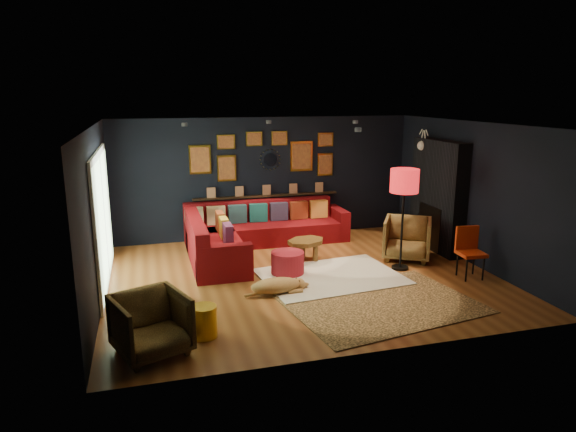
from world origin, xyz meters
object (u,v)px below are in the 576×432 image
object	(u,v)px
sectional	(247,235)
pouf	(288,262)
gold_stool	(204,321)
orange_chair	(469,248)
dog	(276,283)
armchair_left	(151,322)
armchair_right	(407,237)
floor_lamp	(404,185)
coffee_table	(306,244)

from	to	relation	value
sectional	pouf	bearing A→B (deg)	-76.10
gold_stool	sectional	bearing A→B (deg)	70.42
orange_chair	dog	distance (m)	3.41
armchair_left	orange_chair	xyz separation A→B (m)	(5.31, 1.33, 0.10)
pouf	armchair_right	size ratio (longest dim) A/B	0.66
gold_stool	floor_lamp	size ratio (longest dim) A/B	0.23
pouf	gold_stool	size ratio (longest dim) A/B	1.38
armchair_left	armchair_right	xyz separation A→B (m)	(4.76, 2.49, 0.02)
armchair_right	dog	distance (m)	3.05
pouf	armchair_left	bearing A→B (deg)	-136.05
sectional	orange_chair	size ratio (longest dim) A/B	3.89
sectional	armchair_right	world-z (taller)	armchair_right
gold_stool	dog	size ratio (longest dim) A/B	0.39
pouf	armchair_right	world-z (taller)	armchair_right
armchair_left	dog	size ratio (longest dim) A/B	0.76
pouf	gold_stool	distance (m)	2.59
coffee_table	floor_lamp	xyz separation A→B (m)	(1.51, -0.88, 1.20)
dog	coffee_table	bearing A→B (deg)	54.62
orange_chair	armchair_right	bearing A→B (deg)	119.65
sectional	dog	distance (m)	2.43
armchair_left	floor_lamp	xyz separation A→B (m)	(4.37, 2.00, 1.12)
armchair_right	floor_lamp	xyz separation A→B (m)	(-0.39, -0.49, 1.10)
pouf	gold_stool	bearing A→B (deg)	-130.27
pouf	orange_chair	world-z (taller)	orange_chair
armchair_right	orange_chair	xyz separation A→B (m)	(0.54, -1.17, 0.08)
pouf	floor_lamp	world-z (taller)	floor_lamp
armchair_right	pouf	bearing A→B (deg)	-143.24
armchair_right	orange_chair	world-z (taller)	orange_chair
armchair_right	gold_stool	xyz separation A→B (m)	(-4.10, -2.22, -0.23)
armchair_left	gold_stool	world-z (taller)	armchair_left
armchair_right	floor_lamp	size ratio (longest dim) A/B	0.48
coffee_table	armchair_left	xyz separation A→B (m)	(-2.87, -2.88, 0.08)
dog	armchair_right	bearing A→B (deg)	18.38
pouf	armchair_right	bearing A→B (deg)	5.68
armchair_left	floor_lamp	distance (m)	4.94
armchair_left	armchair_right	size ratio (longest dim) A/B	0.95
sectional	coffee_table	bearing A→B (deg)	-46.39
orange_chair	pouf	bearing A→B (deg)	167.44
sectional	pouf	size ratio (longest dim) A/B	5.90
sectional	floor_lamp	xyz separation A→B (m)	(2.44, -1.86, 1.22)
armchair_left	gold_stool	bearing A→B (deg)	1.60
pouf	floor_lamp	bearing A→B (deg)	-6.98
sectional	coffee_table	xyz separation A→B (m)	(0.93, -0.98, 0.02)
pouf	armchair_left	world-z (taller)	armchair_left
armchair_right	orange_chair	size ratio (longest dim) A/B	1.00
orange_chair	gold_stool	bearing A→B (deg)	-162.54
sectional	coffee_table	distance (m)	1.35
floor_lamp	dog	distance (m)	2.86
orange_chair	floor_lamp	size ratio (longest dim) A/B	0.48
sectional	armchair_left	bearing A→B (deg)	-116.64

